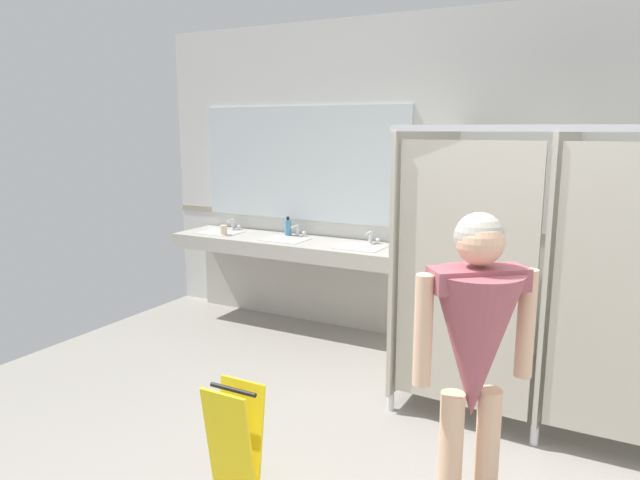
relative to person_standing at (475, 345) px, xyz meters
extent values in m
cube|color=silver|center=(-0.15, 2.66, 0.47)|extent=(7.59, 0.12, 2.94)
cube|color=#9E937F|center=(-0.15, 2.60, 0.05)|extent=(7.59, 0.01, 0.06)
cube|color=#B2ADA3|center=(-2.37, 2.29, -0.20)|extent=(2.39, 0.59, 0.14)
cube|color=#B2ADA3|center=(-2.37, 2.54, -0.63)|extent=(2.39, 0.08, 0.73)
cube|color=beige|center=(-3.16, 2.26, -0.18)|extent=(0.42, 0.33, 0.11)
cylinder|color=silver|center=(-3.16, 2.49, -0.07)|extent=(0.04, 0.04, 0.11)
cylinder|color=silver|center=(-3.16, 2.44, -0.03)|extent=(0.03, 0.11, 0.03)
sphere|color=silver|center=(-3.09, 2.50, -0.10)|extent=(0.04, 0.04, 0.04)
cube|color=beige|center=(-2.37, 2.26, -0.18)|extent=(0.42, 0.33, 0.11)
cylinder|color=silver|center=(-2.37, 2.49, -0.07)|extent=(0.04, 0.04, 0.11)
cylinder|color=silver|center=(-2.37, 2.44, -0.03)|extent=(0.03, 0.11, 0.03)
sphere|color=silver|center=(-2.30, 2.50, -0.10)|extent=(0.04, 0.04, 0.04)
cube|color=beige|center=(-1.57, 2.26, -0.18)|extent=(0.42, 0.33, 0.11)
cylinder|color=silver|center=(-1.57, 2.49, -0.07)|extent=(0.04, 0.04, 0.11)
cylinder|color=silver|center=(-1.57, 2.44, -0.03)|extent=(0.03, 0.11, 0.03)
sphere|color=silver|center=(-1.50, 2.50, -0.10)|extent=(0.04, 0.04, 0.04)
cube|color=silver|center=(-2.37, 2.59, 0.59)|extent=(2.29, 0.02, 1.13)
cube|color=#B2AD9E|center=(-0.80, 1.81, 0.02)|extent=(0.03, 1.55, 1.80)
cylinder|color=silver|center=(-0.80, 1.10, -0.94)|extent=(0.05, 0.05, 0.12)
cube|color=#B2AD9E|center=(0.15, 1.81, 0.02)|extent=(0.03, 1.55, 1.80)
cylinder|color=silver|center=(0.15, 1.10, -0.94)|extent=(0.05, 0.05, 0.12)
cube|color=#B2AD9E|center=(-0.32, 1.07, 0.02)|extent=(0.88, 0.07, 1.70)
cube|color=#B2AD9E|center=(0.63, 1.07, 0.02)|extent=(0.88, 0.03, 1.70)
cylinder|color=#DBAD89|center=(0.07, 0.06, -0.61)|extent=(0.11, 0.11, 0.78)
cylinder|color=#DBAD89|center=(-0.07, -0.06, -0.61)|extent=(0.11, 0.11, 0.78)
cone|color=#994C56|center=(0.00, 0.00, 0.00)|extent=(0.56, 0.56, 0.67)
cube|color=#994C56|center=(0.00, 0.00, 0.30)|extent=(0.43, 0.39, 0.10)
cylinder|color=#DBAD89|center=(0.19, 0.15, 0.08)|extent=(0.08, 0.08, 0.50)
cylinder|color=#DBAD89|center=(-0.19, -0.15, 0.08)|extent=(0.08, 0.08, 0.50)
sphere|color=#DBAD89|center=(0.00, 0.00, 0.47)|extent=(0.21, 0.21, 0.21)
sphere|color=#A59E93|center=(-0.01, 0.01, 0.48)|extent=(0.22, 0.22, 0.22)
cylinder|color=teal|center=(-2.46, 2.46, -0.05)|extent=(0.07, 0.07, 0.16)
cylinder|color=black|center=(-2.46, 2.46, 0.05)|extent=(0.03, 0.03, 0.04)
cylinder|color=beige|center=(-3.03, 2.16, -0.07)|extent=(0.07, 0.07, 0.10)
cube|color=yellow|center=(-1.17, -0.26, -0.68)|extent=(0.28, 0.10, 0.63)
cube|color=yellow|center=(-1.17, -0.17, -0.68)|extent=(0.28, 0.10, 0.63)
cylinder|color=black|center=(-1.17, -0.21, -0.39)|extent=(0.28, 0.02, 0.02)
camera|label=1|loc=(0.55, -2.46, 0.94)|focal=32.64mm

